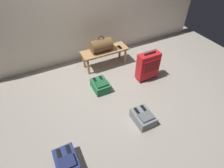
% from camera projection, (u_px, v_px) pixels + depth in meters
% --- Properties ---
extents(ground_plane, '(6.60, 6.60, 0.00)m').
position_uv_depth(ground_plane, '(117.00, 98.00, 3.30)').
color(ground_plane, gray).
extents(bench, '(1.00, 0.36, 0.40)m').
position_uv_depth(bench, '(105.00, 52.00, 3.84)').
color(bench, '#A87A4C').
rests_on(bench, ground).
extents(duffel_bag_brown, '(0.44, 0.26, 0.34)m').
position_uv_depth(duffel_bag_brown, '(101.00, 45.00, 3.69)').
color(duffel_bag_brown, brown).
rests_on(duffel_bag_brown, bench).
extents(cell_phone, '(0.07, 0.14, 0.01)m').
position_uv_depth(cell_phone, '(120.00, 47.00, 3.88)').
color(cell_phone, black).
rests_on(cell_phone, bench).
extents(suitcase_upright_red, '(0.44, 0.21, 0.63)m').
position_uv_depth(suitcase_upright_red, '(148.00, 66.00, 3.51)').
color(suitcase_upright_red, red).
rests_on(suitcase_upright_red, ground).
extents(backpack_navy, '(0.28, 0.38, 0.21)m').
position_uv_depth(backpack_navy, '(67.00, 161.00, 2.35)').
color(backpack_navy, navy).
rests_on(backpack_navy, ground).
extents(backpack_green, '(0.28, 0.38, 0.21)m').
position_uv_depth(backpack_green, '(100.00, 85.00, 3.43)').
color(backpack_green, '#1E6038').
rests_on(backpack_green, ground).
extents(backpack_grey, '(0.28, 0.38, 0.21)m').
position_uv_depth(backpack_grey, '(143.00, 117.00, 2.87)').
color(backpack_grey, slate).
rests_on(backpack_grey, ground).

